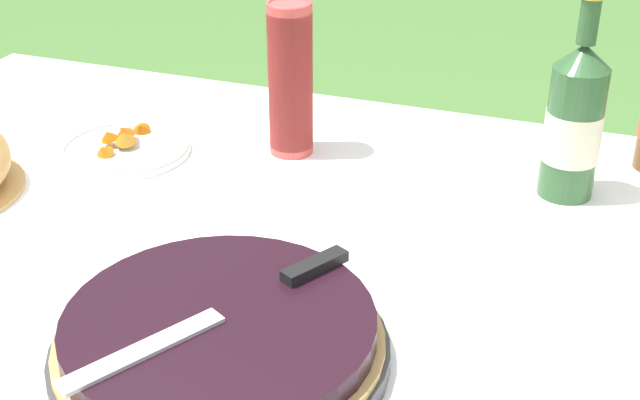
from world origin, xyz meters
name	(u,v)px	position (x,y,z in m)	size (l,w,h in m)	color
garden_table	(225,288)	(0.00, 0.00, 0.66)	(1.53, 1.14, 0.73)	#A87A47
tablecloth	(223,256)	(0.00, 0.00, 0.72)	(1.54, 1.15, 0.10)	white
berry_tart	(220,339)	(0.10, -0.22, 0.76)	(0.38, 0.38, 0.06)	#38383D
serving_knife	(240,303)	(0.12, -0.19, 0.80)	(0.20, 0.34, 0.01)	silver
cup_stack	(290,80)	(-0.02, 0.32, 0.86)	(0.07, 0.07, 0.25)	#E04C47
cider_bottle_green	(574,122)	(0.42, 0.32, 0.85)	(0.08, 0.08, 0.32)	#2D562D
snack_plate_right	(125,147)	(-0.28, 0.22, 0.74)	(0.22, 0.22, 0.05)	white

